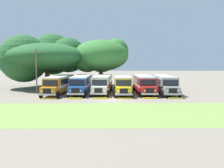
# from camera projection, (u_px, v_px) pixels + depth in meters

# --- Properties ---
(ground_plane) EXTENTS (220.00, 220.00, 0.00)m
(ground_plane) POSITION_uv_depth(u_px,v_px,m) (113.00, 99.00, 29.96)
(ground_plane) COLOR slate
(foreground_grass_strip) EXTENTS (80.00, 10.55, 0.01)m
(foreground_grass_strip) POSITION_uv_depth(u_px,v_px,m) (114.00, 113.00, 21.90)
(foreground_grass_strip) COLOR olive
(foreground_grass_strip) RESTS_ON ground_plane
(parked_bus_slot_0) EXTENTS (3.44, 10.95, 2.82)m
(parked_bus_slot_0) POSITION_uv_depth(u_px,v_px,m) (60.00, 84.00, 35.84)
(parked_bus_slot_0) COLOR orange
(parked_bus_slot_0) RESTS_ON ground_plane
(parked_bus_slot_1) EXTENTS (2.93, 10.87, 2.82)m
(parked_bus_slot_1) POSITION_uv_depth(u_px,v_px,m) (82.00, 83.00, 36.42)
(parked_bus_slot_1) COLOR #23519E
(parked_bus_slot_1) RESTS_ON ground_plane
(parked_bus_slot_2) EXTENTS (3.38, 10.95, 2.82)m
(parked_bus_slot_2) POSITION_uv_depth(u_px,v_px,m) (103.00, 83.00, 36.62)
(parked_bus_slot_2) COLOR silver
(parked_bus_slot_2) RESTS_ON ground_plane
(parked_bus_slot_3) EXTENTS (2.96, 10.88, 2.82)m
(parked_bus_slot_3) POSITION_uv_depth(u_px,v_px,m) (123.00, 84.00, 36.03)
(parked_bus_slot_3) COLOR yellow
(parked_bus_slot_3) RESTS_ON ground_plane
(parked_bus_slot_4) EXTENTS (2.73, 10.85, 2.82)m
(parked_bus_slot_4) POSITION_uv_depth(u_px,v_px,m) (144.00, 83.00, 36.45)
(parked_bus_slot_4) COLOR red
(parked_bus_slot_4) RESTS_ON ground_plane
(parked_bus_slot_5) EXTENTS (3.03, 10.88, 2.82)m
(parked_bus_slot_5) POSITION_uv_depth(u_px,v_px,m) (164.00, 83.00, 36.24)
(parked_bus_slot_5) COLOR #9E9993
(parked_bus_slot_5) RESTS_ON ground_plane
(curb_wheelstop_0) EXTENTS (2.00, 0.36, 0.15)m
(curb_wheelstop_0) POSITION_uv_depth(u_px,v_px,m) (49.00, 99.00, 30.25)
(curb_wheelstop_0) COLOR yellow
(curb_wheelstop_0) RESTS_ON ground_plane
(curb_wheelstop_1) EXTENTS (2.00, 0.36, 0.15)m
(curb_wheelstop_1) POSITION_uv_depth(u_px,v_px,m) (75.00, 98.00, 30.31)
(curb_wheelstop_1) COLOR yellow
(curb_wheelstop_1) RESTS_ON ground_plane
(curb_wheelstop_2) EXTENTS (2.00, 0.36, 0.15)m
(curb_wheelstop_2) POSITION_uv_depth(u_px,v_px,m) (100.00, 98.00, 30.36)
(curb_wheelstop_2) COLOR yellow
(curb_wheelstop_2) RESTS_ON ground_plane
(curb_wheelstop_3) EXTENTS (2.00, 0.36, 0.15)m
(curb_wheelstop_3) POSITION_uv_depth(u_px,v_px,m) (125.00, 98.00, 30.41)
(curb_wheelstop_3) COLOR yellow
(curb_wheelstop_3) RESTS_ON ground_plane
(curb_wheelstop_4) EXTENTS (2.00, 0.36, 0.15)m
(curb_wheelstop_4) POSITION_uv_depth(u_px,v_px,m) (150.00, 98.00, 30.46)
(curb_wheelstop_4) COLOR yellow
(curb_wheelstop_4) RESTS_ON ground_plane
(curb_wheelstop_5) EXTENTS (2.00, 0.36, 0.15)m
(curb_wheelstop_5) POSITION_uv_depth(u_px,v_px,m) (175.00, 98.00, 30.51)
(curb_wheelstop_5) COLOR yellow
(curb_wheelstop_5) RESTS_ON ground_plane
(broad_shade_tree) EXTENTS (11.31, 12.20, 9.95)m
(broad_shade_tree) POSITION_uv_depth(u_px,v_px,m) (101.00, 56.00, 45.69)
(broad_shade_tree) COLOR brown
(broad_shade_tree) RESTS_ON ground_plane
(secondary_tree) EXTENTS (16.37, 17.16, 11.24)m
(secondary_tree) POSITION_uv_depth(u_px,v_px,m) (45.00, 56.00, 44.64)
(secondary_tree) COLOR brown
(secondary_tree) RESTS_ON ground_plane
(utility_pole) EXTENTS (1.80, 0.20, 7.06)m
(utility_pole) POSITION_uv_depth(u_px,v_px,m) (36.00, 70.00, 35.23)
(utility_pole) COLOR brown
(utility_pole) RESTS_ON ground_plane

